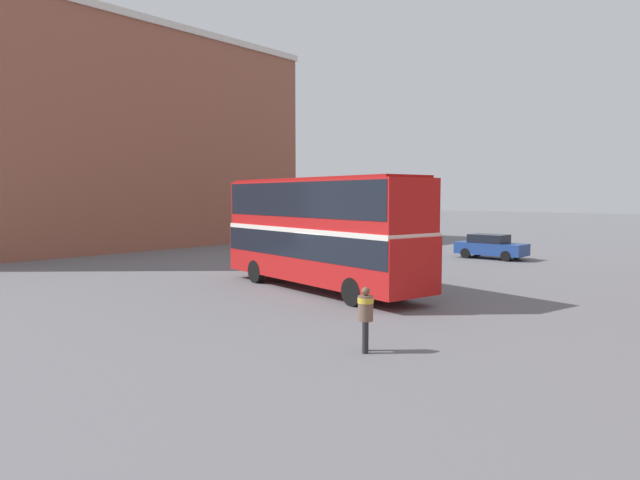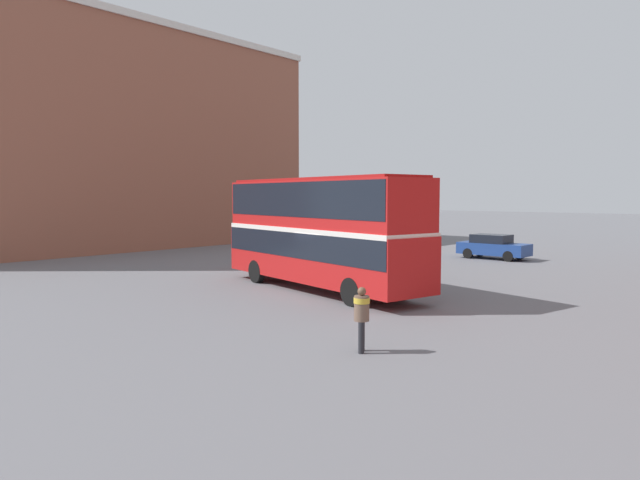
% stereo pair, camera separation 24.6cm
% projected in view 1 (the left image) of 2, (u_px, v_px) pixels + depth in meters
% --- Properties ---
extents(ground_plane, '(240.00, 240.00, 0.00)m').
position_uv_depth(ground_plane, '(332.00, 294.00, 23.04)').
color(ground_plane, slate).
extents(building_row_left, '(11.13, 30.90, 16.60)m').
position_uv_depth(building_row_left, '(110.00, 139.00, 43.99)').
color(building_row_left, '#935642').
rests_on(building_row_left, ground_plane).
extents(double_decker_bus, '(11.36, 5.00, 4.69)m').
position_uv_depth(double_decker_bus, '(320.00, 226.00, 23.81)').
color(double_decker_bus, red).
rests_on(double_decker_bus, ground_plane).
extents(pedestrian_foreground, '(0.57, 0.57, 1.67)m').
position_uv_depth(pedestrian_foreground, '(366.00, 312.00, 14.39)').
color(pedestrian_foreground, '#232328').
rests_on(pedestrian_foreground, ground_plane).
extents(parked_car_kerb_near, '(4.33, 1.91, 1.53)m').
position_uv_depth(parked_car_kerb_near, '(491.00, 246.00, 35.86)').
color(parked_car_kerb_near, navy).
rests_on(parked_car_kerb_near, ground_plane).
extents(parked_car_kerb_far, '(4.33, 2.69, 1.63)m').
position_uv_depth(parked_car_kerb_far, '(350.00, 243.00, 37.98)').
color(parked_car_kerb_far, slate).
rests_on(parked_car_kerb_far, ground_plane).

